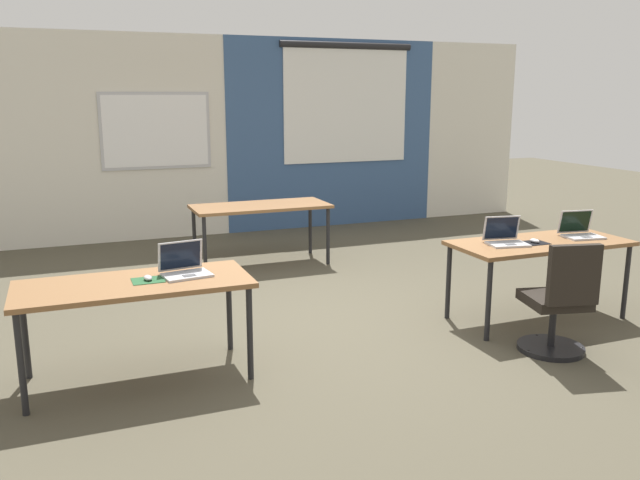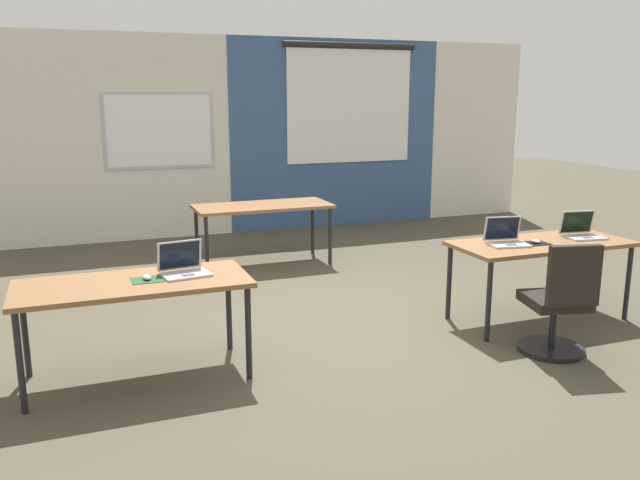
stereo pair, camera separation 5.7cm
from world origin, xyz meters
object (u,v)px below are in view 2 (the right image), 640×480
Objects in this scene: desk_far_center at (263,210)px; laptop_near_right_inner at (506,239)px; desk_near_right at (541,248)px; mouse_near_right_inner at (536,241)px; mouse_near_left_inner at (147,277)px; chair_near_right_inner at (559,309)px; desk_near_left at (134,290)px; laptop_near_left_inner at (184,268)px; laptop_near_right_end at (582,232)px.

desk_far_center is 4.28× the size of laptop_near_right_inner.
mouse_near_right_inner is at bearing -157.09° from desk_near_right.
laptop_near_right_inner reaches higher than mouse_near_left_inner.
desk_near_right is at bearing -106.01° from chair_near_right_inner.
desk_near_right is 1.74× the size of chair_near_right_inner.
desk_near_left is 4.38× the size of laptop_near_left_inner.
laptop_near_right_end is (3.87, 0.02, 0.03)m from mouse_near_left_inner.
laptop_near_right_end is at bearing 9.80° from laptop_near_right_inner.
desk_near_left is 3.19m from chair_near_right_inner.
desk_near_right is (3.50, 0.00, 0.00)m from desk_near_left.
desk_far_center is 3.79m from chair_near_right_inner.
desk_near_left and desk_far_center have the same top height.
desk_near_right is at bearing -57.99° from desk_far_center.
laptop_near_right_end reaches higher than desk_far_center.
mouse_near_left_inner reaches higher than desk_near_right.
chair_near_right_inner is 2.50× the size of laptop_near_right_end.
desk_near_left and desk_near_right have the same top height.
chair_near_right_inner is at bearing -83.44° from laptop_near_right_inner.
desk_far_center is at bearing 122.01° from desk_near_right.
laptop_near_left_inner is at bearing 178.26° from mouse_near_right_inner.
chair_near_right_inner is 3.11m from mouse_near_left_inner.
mouse_near_left_inner is 3.87m from laptop_near_right_end.
mouse_near_right_inner reaches higher than desk_far_center.
mouse_near_left_inner is at bearing 179.36° from mouse_near_right_inner.
laptop_near_left_inner is (0.36, 0.05, 0.11)m from desk_near_left.
laptop_near_left_inner is at bearing 179.07° from desk_near_right.
desk_near_right is 3.30m from desk_far_center.
laptop_near_right_end is at bearing 0.32° from mouse_near_left_inner.
mouse_near_right_inner is at bearing -165.56° from laptop_near_right_end.
laptop_near_right_end is at bearing 5.93° from mouse_near_right_inner.
desk_far_center is 4.35× the size of laptop_near_right_end.
laptop_near_right_end is (3.60, -0.03, -0.00)m from laptop_near_left_inner.
desk_near_right is 0.38m from laptop_near_right_inner.
laptop_near_right_inner is at bearing -8.88° from laptop_near_left_inner.
desk_far_center is at bearing 120.18° from mouse_near_right_inner.
laptop_near_right_inner is at bearing -80.62° from chair_near_right_inner.
mouse_near_right_inner is (1.65, -2.84, 0.08)m from desk_far_center.
desk_near_right is 1.00× the size of desk_far_center.
mouse_near_left_inner is (-3.40, -0.00, 0.08)m from desk_near_right.
desk_near_left is 4.35× the size of laptop_near_right_end.
laptop_near_left_inner reaches higher than desk_far_center.
laptop_near_right_end is at bearing 0.25° from desk_near_left.
chair_near_right_inner is at bearing -13.74° from mouse_near_left_inner.
desk_far_center is 15.16× the size of mouse_near_right_inner.
laptop_near_right_inner is at bearing 0.51° from mouse_near_left_inner.
laptop_near_right_inner is at bearing -171.87° from laptop_near_right_end.
mouse_near_right_inner is at bearing -101.09° from chair_near_right_inner.
desk_near_left is 3.40m from mouse_near_right_inner.
desk_near_right is 4.38× the size of laptop_near_left_inner.
laptop_near_left_inner reaches higher than laptop_near_right_inner.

